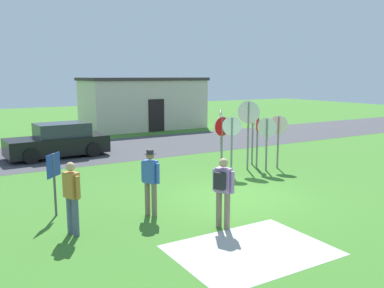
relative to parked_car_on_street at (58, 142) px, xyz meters
name	(u,v)px	position (x,y,z in m)	size (l,w,h in m)	color
ground_plane	(237,196)	(3.17, -8.98, -0.69)	(80.00, 80.00, 0.00)	#3D7528
street_asphalt	(121,148)	(3.17, 0.62, -0.68)	(60.00, 6.40, 0.01)	#424247
concrete_path	(251,250)	(1.08, -12.24, -0.69)	(3.20, 2.40, 0.01)	#ADAAA3
building_background	(143,103)	(7.46, 7.47, 1.06)	(8.13, 4.33, 3.48)	beige
parked_car_on_street	(58,142)	(0.00, 0.00, 0.00)	(4.40, 2.21, 1.51)	black
stop_sign_rear_left	(248,122)	(5.67, -6.33, 1.16)	(0.49, 0.74, 2.66)	slate
stop_sign_far_back	(278,133)	(6.83, -6.73, 0.72)	(0.49, 0.55, 2.07)	slate
stop_sign_leaning_left	(253,125)	(6.43, -5.67, 0.91)	(0.40, 0.77, 2.32)	slate
stop_sign_rear_right	(222,134)	(4.64, -6.05, 0.74)	(0.76, 0.12, 2.09)	slate
stop_sign_center_cluster	(267,135)	(6.15, -6.85, 0.70)	(0.41, 0.66, 2.04)	slate
stop_sign_tallest	(257,134)	(6.20, -6.24, 0.66)	(0.50, 0.39, 2.03)	slate
stop_sign_low_front	(232,135)	(4.69, -6.60, 0.76)	(0.57, 0.43, 2.13)	slate
stop_sign_leaning_right	(221,127)	(5.08, -5.37, 0.89)	(0.57, 0.63, 2.29)	slate
person_in_dark_shirt	(223,188)	(1.28, -10.91, 0.29)	(0.45, 0.52, 1.69)	#7A6B56
person_on_left	(150,179)	(0.20, -9.24, 0.30)	(0.36, 0.52, 1.74)	#7A6B56
person_holding_notes	(72,194)	(-1.87, -9.51, 0.26)	(0.33, 0.54, 1.69)	#4C5670
info_panel_leftmost	(54,173)	(-1.91, -7.98, 0.44)	(0.43, 0.45, 1.63)	#4C4C51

